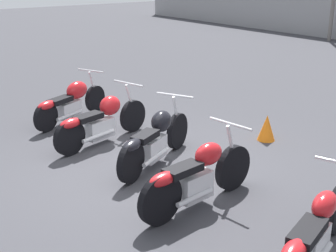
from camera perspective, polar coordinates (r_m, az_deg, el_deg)
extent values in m
plane|color=#38383D|center=(7.32, -2.51, -5.42)|extent=(60.00, 60.00, 0.00)
cylinder|color=black|center=(10.29, -8.88, 3.32)|extent=(0.32, 0.56, 0.57)
cylinder|color=black|center=(9.20, -14.66, 1.03)|extent=(0.32, 0.56, 0.57)
cube|color=silver|center=(9.69, -11.89, 1.97)|extent=(0.40, 0.58, 0.31)
ellipsoid|color=red|center=(9.78, -11.04, 4.31)|extent=(0.50, 0.62, 0.36)
cube|color=black|center=(9.43, -13.01, 3.07)|extent=(0.44, 0.59, 0.10)
ellipsoid|color=red|center=(9.17, -14.57, 2.47)|extent=(0.36, 0.48, 0.16)
cylinder|color=silver|center=(10.07, -9.41, 6.66)|extent=(0.62, 0.30, 0.04)
cylinder|color=silver|center=(10.17, -9.14, 4.97)|extent=(0.14, 0.24, 0.62)
cylinder|color=silver|center=(9.52, -11.91, 1.30)|extent=(0.35, 0.68, 0.07)
cylinder|color=black|center=(8.95, -4.31, 1.24)|extent=(0.25, 0.62, 0.61)
cylinder|color=black|center=(7.96, -11.91, -1.42)|extent=(0.25, 0.62, 0.61)
cube|color=silver|center=(8.39, -8.26, -0.34)|extent=(0.33, 0.59, 0.34)
ellipsoid|color=red|center=(8.45, -7.08, 2.49)|extent=(0.40, 0.49, 0.35)
cube|color=black|center=(8.14, -9.70, 1.07)|extent=(0.36, 0.57, 0.10)
ellipsoid|color=red|center=(7.91, -11.75, 0.34)|extent=(0.30, 0.48, 0.16)
cylinder|color=silver|center=(8.70, -4.87, 5.20)|extent=(0.71, 0.22, 0.04)
cylinder|color=silver|center=(8.82, -4.59, 3.19)|extent=(0.11, 0.25, 0.64)
cylinder|color=silver|center=(8.23, -8.45, -1.19)|extent=(0.25, 0.72, 0.07)
cylinder|color=black|center=(8.08, 1.14, -0.61)|extent=(0.37, 0.61, 0.63)
cylinder|color=black|center=(6.84, -4.54, -4.42)|extent=(0.37, 0.61, 0.63)
cube|color=silver|center=(7.40, -1.74, -2.78)|extent=(0.42, 0.58, 0.35)
ellipsoid|color=black|center=(7.48, -0.81, 0.58)|extent=(0.45, 0.52, 0.34)
cube|color=black|center=(7.08, -2.78, -1.26)|extent=(0.44, 0.55, 0.10)
ellipsoid|color=black|center=(6.78, -4.37, -2.33)|extent=(0.37, 0.48, 0.16)
cylinder|color=silver|center=(7.80, 0.85, 3.77)|extent=(0.63, 0.33, 0.04)
cylinder|color=silver|center=(7.93, 1.00, 1.54)|extent=(0.16, 0.25, 0.65)
cylinder|color=silver|center=(7.24, -1.49, -3.80)|extent=(0.39, 0.69, 0.07)
cylinder|color=black|center=(6.67, 7.91, -5.06)|extent=(0.18, 0.66, 0.65)
cylinder|color=black|center=(5.75, -0.95, -8.99)|extent=(0.18, 0.66, 0.65)
cube|color=silver|center=(6.16, 3.38, -7.37)|extent=(0.26, 0.52, 0.36)
ellipsoid|color=red|center=(6.15, 4.96, -3.43)|extent=(0.31, 0.47, 0.30)
cube|color=black|center=(5.87, 1.85, -5.33)|extent=(0.30, 0.56, 0.10)
ellipsoid|color=red|center=(5.66, -0.59, -6.48)|extent=(0.25, 0.46, 0.16)
cylinder|color=silver|center=(6.35, 7.62, 0.27)|extent=(0.72, 0.12, 0.04)
cylinder|color=silver|center=(6.50, 7.77, -2.46)|extent=(0.08, 0.26, 0.66)
cylinder|color=silver|center=(6.02, 3.29, -8.70)|extent=(0.14, 0.62, 0.07)
cube|color=silver|center=(5.27, 17.30, -13.58)|extent=(0.36, 0.57, 0.32)
ellipsoid|color=red|center=(5.32, 18.54, -9.12)|extent=(0.38, 0.52, 0.28)
cube|color=black|center=(4.92, 16.66, -12.26)|extent=(0.41, 0.63, 0.10)
ellipsoid|color=red|center=(4.63, 15.11, -14.49)|extent=(0.33, 0.48, 0.16)
cone|color=orange|center=(8.66, 11.94, -0.21)|extent=(0.32, 0.32, 0.48)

